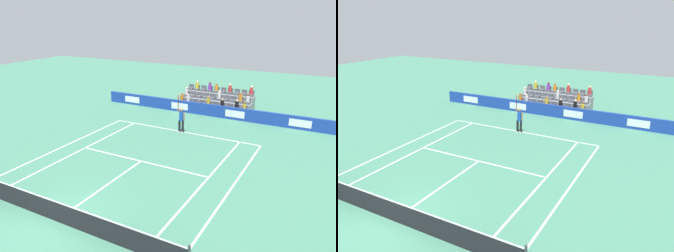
{
  "view_description": "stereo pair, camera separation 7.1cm",
  "coord_description": "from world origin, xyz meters",
  "views": [
    {
      "loc": [
        -9.33,
        7.76,
        7.98
      ],
      "look_at": [
        0.03,
        -9.72,
        1.1
      ],
      "focal_mm": 34.93,
      "sensor_mm": 36.0,
      "label": 1
    },
    {
      "loc": [
        -9.39,
        7.72,
        7.98
      ],
      "look_at": [
        0.03,
        -9.72,
        1.1
      ],
      "focal_mm": 34.93,
      "sensor_mm": 36.0,
      "label": 2
    }
  ],
  "objects": [
    {
      "name": "line_doubles_sideline_left",
      "position": [
        5.49,
        -5.95,
        0.0
      ],
      "size": [
        0.1,
        11.89,
        0.01
      ],
      "primitive_type": "cube",
      "color": "white",
      "rests_on": "ground"
    },
    {
      "name": "line_singles_sideline_right",
      "position": [
        -4.12,
        -5.95,
        0.0
      ],
      "size": [
        0.1,
        11.89,
        0.01
      ],
      "primitive_type": "cube",
      "color": "white",
      "rests_on": "ground"
    },
    {
      "name": "loose_tennis_ball",
      "position": [
        2.42,
        -1.04,
        0.03
      ],
      "size": [
        0.07,
        0.07,
        0.07
      ],
      "primitive_type": "sphere",
      "color": "#D1E533",
      "rests_on": "ground"
    },
    {
      "name": "tennis_net",
      "position": [
        0.0,
        0.0,
        0.49
      ],
      "size": [
        11.97,
        0.1,
        1.07
      ],
      "color": "#33383D",
      "rests_on": "ground"
    },
    {
      "name": "sponsor_barrier",
      "position": [
        0.0,
        -16.35,
        0.49
      ],
      "size": [
        19.28,
        0.22,
        0.98
      ],
      "color": "#193899",
      "rests_on": "ground"
    },
    {
      "name": "line_centre_mark",
      "position": [
        0.0,
        -11.79,
        0.0
      ],
      "size": [
        0.1,
        0.2,
        0.01
      ],
      "primitive_type": "cube",
      "color": "white",
      "rests_on": "ground"
    },
    {
      "name": "line_service",
      "position": [
        0.0,
        -6.4,
        0.0
      ],
      "size": [
        8.23,
        0.1,
        0.01
      ],
      "primitive_type": "cube",
      "color": "white",
      "rests_on": "ground"
    },
    {
      "name": "line_centre_service",
      "position": [
        0.0,
        -3.2,
        0.0
      ],
      "size": [
        0.1,
        6.4,
        0.01
      ],
      "primitive_type": "cube",
      "color": "white",
      "rests_on": "ground"
    },
    {
      "name": "line_singles_sideline_left",
      "position": [
        4.12,
        -5.95,
        0.0
      ],
      "size": [
        0.1,
        11.89,
        0.01
      ],
      "primitive_type": "cube",
      "color": "white",
      "rests_on": "ground"
    },
    {
      "name": "line_doubles_sideline_right",
      "position": [
        -5.49,
        -5.95,
        0.0
      ],
      "size": [
        0.1,
        11.89,
        0.01
      ],
      "primitive_type": "cube",
      "color": "white",
      "rests_on": "ground"
    },
    {
      "name": "ground_plane",
      "position": [
        0.0,
        0.0,
        0.0
      ],
      "size": [
        80.0,
        80.0,
        0.0
      ],
      "primitive_type": "plane",
      "color": "#47896B"
    },
    {
      "name": "stadium_stand",
      "position": [
        -0.01,
        -18.65,
        0.57
      ],
      "size": [
        6.2,
        2.85,
        2.2
      ],
      "color": "gray",
      "rests_on": "ground"
    },
    {
      "name": "line_baseline",
      "position": [
        0.0,
        -11.89,
        0.0
      ],
      "size": [
        10.97,
        0.1,
        0.01
      ],
      "primitive_type": "cube",
      "color": "white",
      "rests_on": "ground"
    },
    {
      "name": "tennis_player",
      "position": [
        0.06,
        -11.71,
        0.99
      ],
      "size": [
        0.53,
        0.4,
        2.85
      ],
      "color": "black",
      "rests_on": "ground"
    }
  ]
}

